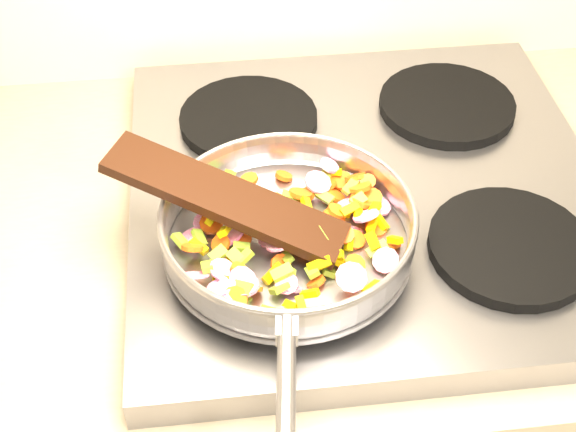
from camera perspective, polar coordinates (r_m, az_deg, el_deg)
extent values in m
cube|color=#939399|center=(1.04, 5.60, 1.60)|extent=(0.60, 0.60, 0.04)
cylinder|color=black|center=(0.90, -1.34, -3.69)|extent=(0.19, 0.19, 0.02)
cylinder|color=black|center=(0.96, 15.52, -2.10)|extent=(0.19, 0.19, 0.02)
cylinder|color=black|center=(1.11, -2.82, 6.90)|extent=(0.19, 0.19, 0.02)
cylinder|color=black|center=(1.16, 11.23, 7.76)|extent=(0.19, 0.19, 0.02)
cylinder|color=#9E9EA5|center=(0.91, 0.00, -2.00)|extent=(0.28, 0.28, 0.01)
torus|color=#9E9EA5|center=(0.89, 0.00, -0.81)|extent=(0.32, 0.32, 0.05)
torus|color=#9E9EA5|center=(0.88, 0.00, 0.19)|extent=(0.29, 0.29, 0.01)
cylinder|color=#9E9EA5|center=(0.73, -0.14, -13.13)|extent=(0.04, 0.19, 0.02)
cube|color=#9E9EA5|center=(0.78, -0.08, -8.01)|extent=(0.03, 0.03, 0.02)
cube|color=#DCBF06|center=(0.87, -3.93, -3.70)|extent=(0.02, 0.02, 0.02)
cube|color=#81A72A|center=(0.98, 2.78, 3.03)|extent=(0.02, 0.02, 0.01)
cylinder|color=#DA156C|center=(0.88, 6.97, -3.15)|extent=(0.04, 0.04, 0.02)
cylinder|color=#F55813|center=(0.90, 4.07, -1.33)|extent=(0.03, 0.03, 0.02)
cube|color=#DCBF06|center=(0.93, 1.31, 0.86)|extent=(0.01, 0.03, 0.02)
cube|color=#DCBF06|center=(0.91, 3.69, -1.56)|extent=(0.02, 0.02, 0.01)
cylinder|color=#DA156C|center=(0.92, 4.57, -1.07)|extent=(0.03, 0.03, 0.02)
cylinder|color=#DA156C|center=(0.84, -4.57, -5.57)|extent=(0.03, 0.03, 0.01)
cube|color=#81A72A|center=(0.88, 2.88, -3.89)|extent=(0.02, 0.02, 0.02)
cube|color=#DCBF06|center=(0.96, -4.78, 1.78)|extent=(0.02, 0.01, 0.01)
cylinder|color=#F55813|center=(0.85, -2.59, -5.16)|extent=(0.03, 0.03, 0.03)
cube|color=#81A72A|center=(0.86, 1.75, -3.96)|extent=(0.02, 0.02, 0.01)
cylinder|color=#F55813|center=(0.92, 3.14, -0.15)|extent=(0.03, 0.04, 0.02)
cylinder|color=#F55813|center=(0.91, 7.17, -2.09)|extent=(0.03, 0.03, 0.02)
cube|color=#81A72A|center=(0.86, -5.77, -3.61)|extent=(0.01, 0.02, 0.01)
cylinder|color=#F55813|center=(0.86, -3.50, -3.84)|extent=(0.02, 0.03, 0.02)
cylinder|color=#F55813|center=(0.93, 3.47, -0.11)|extent=(0.02, 0.02, 0.01)
cylinder|color=#F55813|center=(0.96, 3.45, 1.43)|extent=(0.03, 0.03, 0.02)
cylinder|color=#F55813|center=(0.97, -5.36, 1.73)|extent=(0.03, 0.03, 0.02)
cube|color=#81A72A|center=(0.88, -0.11, -3.00)|extent=(0.02, 0.02, 0.02)
cube|color=#DCBF06|center=(0.93, -2.54, 1.10)|extent=(0.02, 0.02, 0.01)
cylinder|color=#F55813|center=(0.96, 5.70, 2.48)|extent=(0.02, 0.02, 0.01)
cube|color=#81A72A|center=(0.93, -3.17, 0.71)|extent=(0.02, 0.02, 0.02)
cylinder|color=#F55813|center=(0.96, 1.30, 1.49)|extent=(0.03, 0.04, 0.02)
cylinder|color=#F55813|center=(0.93, -0.26, 0.55)|extent=(0.04, 0.04, 0.02)
cube|color=#DCBF06|center=(0.92, 5.00, 0.22)|extent=(0.01, 0.02, 0.01)
cube|color=#DCBF06|center=(0.94, -3.61, 0.23)|extent=(0.02, 0.01, 0.01)
cube|color=#DCBF06|center=(0.90, 7.62, -1.70)|extent=(0.02, 0.02, 0.02)
cylinder|color=#F55813|center=(0.92, -5.48, -0.53)|extent=(0.04, 0.04, 0.02)
cube|color=#81A72A|center=(0.95, 2.63, 1.39)|extent=(0.02, 0.03, 0.01)
cube|color=#81A72A|center=(0.96, -5.30, 1.25)|extent=(0.02, 0.02, 0.01)
cylinder|color=#F55813|center=(0.95, 0.89, 1.59)|extent=(0.04, 0.04, 0.02)
cylinder|color=#F55813|center=(0.97, -2.78, 2.63)|extent=(0.03, 0.03, 0.01)
cylinder|color=#F55813|center=(0.86, -4.16, -4.10)|extent=(0.04, 0.04, 0.02)
cylinder|color=#DA156C|center=(0.90, -4.06, -1.29)|extent=(0.04, 0.05, 0.03)
cube|color=#DCBF06|center=(0.91, 1.00, -0.63)|extent=(0.02, 0.02, 0.02)
cube|color=#81A72A|center=(0.97, -3.70, 1.69)|extent=(0.02, 0.02, 0.02)
cube|color=#81A72A|center=(0.88, 2.29, -1.49)|extent=(0.02, 0.02, 0.02)
cylinder|color=#F55813|center=(0.94, -3.73, 0.82)|extent=(0.03, 0.04, 0.03)
cube|color=#DCBF06|center=(0.87, 3.38, -2.84)|extent=(0.02, 0.02, 0.02)
cube|color=#81A72A|center=(0.87, -4.98, -2.71)|extent=(0.02, 0.02, 0.01)
cylinder|color=#F55813|center=(0.94, 5.20, 1.03)|extent=(0.03, 0.04, 0.02)
cube|color=#DCBF06|center=(0.93, 6.60, -0.40)|extent=(0.02, 0.03, 0.02)
cube|color=#81A72A|center=(0.83, -3.23, -5.13)|extent=(0.02, 0.02, 0.02)
cube|color=#81A72A|center=(0.93, -3.92, 1.22)|extent=(0.02, 0.02, 0.02)
cube|color=#81A72A|center=(0.93, 5.03, 1.15)|extent=(0.02, 0.02, 0.01)
cylinder|color=#F55813|center=(0.94, 1.00, 0.60)|extent=(0.02, 0.02, 0.02)
cube|color=#DCBF06|center=(0.86, 2.27, -3.45)|extent=(0.03, 0.01, 0.02)
cylinder|color=#F55813|center=(0.97, 2.86, 2.16)|extent=(0.03, 0.03, 0.02)
cube|color=#81A72A|center=(0.82, -1.24, -6.83)|extent=(0.02, 0.02, 0.02)
cylinder|color=#DA156C|center=(0.95, 6.34, 0.77)|extent=(0.05, 0.05, 0.02)
cylinder|color=#F55813|center=(0.83, -3.81, -5.90)|extent=(0.03, 0.03, 0.02)
cylinder|color=#F55813|center=(0.97, 4.83, 2.77)|extent=(0.04, 0.03, 0.03)
cube|color=#DCBF06|center=(0.87, -3.90, -3.24)|extent=(0.02, 0.02, 0.01)
cylinder|color=#DA156C|center=(0.84, -4.80, -5.24)|extent=(0.03, 0.03, 0.01)
cylinder|color=#F55813|center=(0.95, 5.12, 2.06)|extent=(0.03, 0.03, 0.02)
cylinder|color=#DA156C|center=(0.85, -4.94, -5.45)|extent=(0.04, 0.04, 0.02)
cube|color=#81A72A|center=(0.86, -3.71, -4.56)|extent=(0.02, 0.02, 0.02)
cube|color=#81A72A|center=(0.85, -0.61, -5.16)|extent=(0.02, 0.02, 0.01)
cylinder|color=#F55813|center=(0.91, 4.80, -1.67)|extent=(0.03, 0.03, 0.02)
cylinder|color=#DA156C|center=(0.85, -4.65, -3.83)|extent=(0.04, 0.04, 0.02)
cylinder|color=#DA156C|center=(0.93, -5.96, -0.50)|extent=(0.03, 0.03, 0.03)
cube|color=#DCBF06|center=(0.92, -5.52, -0.31)|extent=(0.02, 0.02, 0.02)
cylinder|color=#DA156C|center=(0.85, -6.74, -4.21)|extent=(0.05, 0.04, 0.03)
cylinder|color=#F55813|center=(0.98, 3.81, 2.54)|extent=(0.03, 0.03, 0.01)
cylinder|color=#F55813|center=(0.94, 5.67, 0.47)|extent=(0.03, 0.03, 0.01)
cube|color=#81A72A|center=(0.85, -0.42, -4.03)|extent=(0.03, 0.02, 0.01)
cube|color=#DCBF06|center=(0.95, -5.21, 1.08)|extent=(0.02, 0.01, 0.02)
cube|color=#81A72A|center=(0.93, -3.04, 0.15)|extent=(0.01, 0.02, 0.01)
cube|color=#DCBF06|center=(0.83, 1.58, -5.54)|extent=(0.02, 0.02, 0.02)
cube|color=#DCBF06|center=(0.86, -4.69, -4.54)|extent=(0.02, 0.01, 0.01)
cylinder|color=#F55813|center=(0.88, -6.80, -2.23)|extent=(0.03, 0.03, 0.02)
cylinder|color=#DA156C|center=(0.85, -3.22, -4.56)|extent=(0.04, 0.04, 0.02)
cylinder|color=#F55813|center=(0.92, 3.48, 0.38)|extent=(0.03, 0.03, 0.02)
cylinder|color=#DA156C|center=(0.91, -1.38, -1.65)|extent=(0.03, 0.03, 0.01)
cylinder|color=#DA156C|center=(0.97, -4.39, 1.43)|extent=(0.05, 0.04, 0.03)
cube|color=#DCBF06|center=(0.89, 1.65, -1.65)|extent=(0.02, 0.03, 0.01)
cylinder|color=#F55813|center=(0.86, 4.78, -3.44)|extent=(0.03, 0.03, 0.02)
cube|color=#81A72A|center=(0.93, 3.50, -0.52)|extent=(0.02, 0.02, 0.01)
cube|color=#DCBF06|center=(0.83, 0.21, -6.42)|extent=(0.02, 0.02, 0.02)
cylinder|color=#DA156C|center=(0.91, 5.56, 0.01)|extent=(0.04, 0.04, 0.02)
cylinder|color=#F55813|center=(0.91, -0.34, -0.74)|extent=(0.03, 0.03, 0.01)
cylinder|color=#F55813|center=(0.96, -5.06, 1.49)|extent=(0.03, 0.02, 0.03)
cube|color=#DCBF06|center=(0.92, 4.41, 0.49)|extent=(0.02, 0.02, 0.01)
cube|color=#DCBF06|center=(0.83, 0.96, -6.40)|extent=(0.01, 0.02, 0.02)
cube|color=#DCBF06|center=(0.98, 3.25, 3.15)|extent=(0.02, 0.02, 0.01)
cube|color=#81A72A|center=(0.87, -3.73, -2.90)|extent=(0.02, 0.02, 0.02)
cube|color=#81A72A|center=(0.86, 0.15, -4.33)|extent=(0.02, 0.02, 0.02)
cylinder|color=#DA156C|center=(0.86, 0.11, -5.02)|extent=(0.04, 0.04, 0.02)
cube|color=#DCBF06|center=(0.89, -4.56, -1.08)|extent=(0.02, 0.02, 0.02)
cube|color=#DCBF06|center=(0.89, 6.06, -1.79)|extent=(0.02, 0.02, 0.02)
cylinder|color=#DA156C|center=(0.88, -0.56, -1.98)|extent=(0.05, 0.04, 0.02)
cube|color=#81A72A|center=(0.87, -3.18, -2.99)|extent=(0.03, 0.02, 0.02)
cube|color=#DCBF06|center=(0.91, -3.91, -1.28)|extent=(0.03, 0.02, 0.02)
cube|color=#81A72A|center=(0.91, 1.24, -1.48)|extent=(0.02, 0.02, 0.01)
cylinder|color=#DA156C|center=(0.94, 4.15, 0.93)|extent=(0.03, 0.03, 0.02)
cylinder|color=#F55813|center=(0.87, 2.00, -4.71)|extent=(0.02, 0.03, 0.02)
cylinder|color=#F55813|center=(0.88, -0.51, -3.46)|extent=(0.03, 0.02, 0.03)
cylinder|color=#DA156C|center=(0.91, 2.30, -1.22)|extent=(0.04, 0.04, 0.02)
cube|color=#DCBF06|center=(0.99, 3.34, 2.77)|extent=(0.02, 0.01, 0.02)
cube|color=#DCBF06|center=(0.88, 3.56, -3.25)|extent=(0.02, 0.01, 0.02)
cylinder|color=#DA156C|center=(0.91, -7.01, -1.48)|extent=(0.04, 0.04, 0.02)
cylinder|color=#F55813|center=(0.93, 6.27, -0.87)|extent=(0.03, 0.03, 0.01)
cube|color=#81A72A|center=(0.95, 0.23, 1.38)|extent=(0.02, 0.02, 0.01)
cube|color=#81A72A|center=(0.90, -6.33, -1.55)|extent=(0.02, 0.02, 0.01)
cylinder|color=#DA156C|center=(0.84, -2.98, -5.04)|extent=(0.04, 0.04, 0.01)
cube|color=#DCBF06|center=(0.94, 3.71, 0.26)|extent=(0.03, 0.01, 0.02)
cylinder|color=#F55813|center=(0.95, -0.87, 1.02)|extent=(0.03, 0.02, 0.02)
cube|color=#81A72A|center=(0.90, -7.65, -1.77)|extent=(0.02, 0.03, 0.02)
cylinder|color=#DA156C|center=(0.83, -4.27, -5.65)|extent=(0.04, 0.04, 0.02)
cylinder|color=#DA156C|center=(0.85, -0.11, -4.81)|extent=(0.03, 0.03, 0.02)
cube|color=#81A72A|center=(0.90, 1.57, -0.85)|extent=(0.02, 0.02, 0.01)
cube|color=#81A72A|center=(0.95, -2.90, 1.35)|extent=(0.02, 0.03, 0.02)
cube|color=#81A72A|center=(0.85, -3.40, -5.78)|extent=(0.03, 0.02, 0.02)
cylinder|color=#DA156C|center=(0.98, 2.95, 3.61)|extent=(0.03, 0.03, 0.02)
cylinder|color=#DA156C|center=(0.96, 2.14, 2.42)|extent=(0.04, 0.04, 0.02)
cube|color=#81A72A|center=(0.95, 4.43, 2.11)|extent=(0.02, 0.02, 0.01)
cube|color=#DCBF06|center=(0.85, 6.02, -5.13)|extent=(0.03, 0.03, 0.01)
cube|color=#DCBF06|center=(0.87, -1.09, -4.11)|extent=(0.03, 0.03, 0.02)
cube|color=#DCBF06|center=(0.91, 5.98, -0.70)|extent=(0.02, 0.03, 0.01)
cube|color=#DCBF06|center=(0.90, 4.34, -1.86)|extent=(0.01, 0.02, 0.02)
cylinder|color=#F55813|center=(0.95, 0.96, 1.04)|extent=(0.03, 0.03, 0.02)
cylinder|color=#F55813|center=(0.90, 1.26, -2.13)|extent=(0.03, 0.03, 0.02)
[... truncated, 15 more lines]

